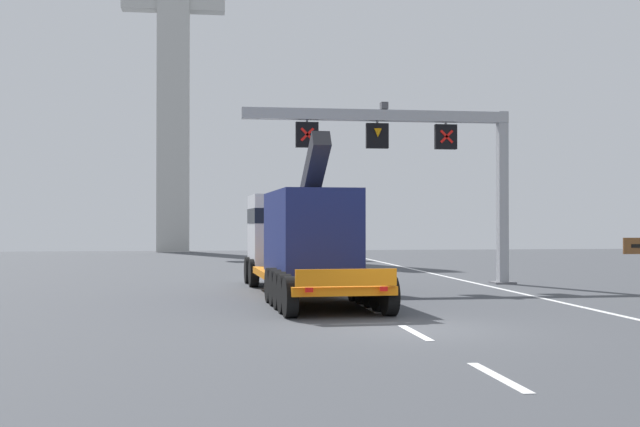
# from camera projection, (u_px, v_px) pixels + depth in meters

# --- Properties ---
(ground) EXTENTS (112.00, 112.00, 0.00)m
(ground) POSITION_uv_depth(u_px,v_px,m) (413.00, 329.00, 18.95)
(ground) COLOR #424449
(lane_markings) EXTENTS (0.20, 61.11, 0.01)m
(lane_markings) POSITION_uv_depth(u_px,v_px,m) (299.00, 271.00, 41.97)
(lane_markings) COLOR silver
(lane_markings) RESTS_ON ground
(edge_line_right) EXTENTS (0.20, 63.00, 0.01)m
(edge_line_right) POSITION_uv_depth(u_px,v_px,m) (490.00, 287.00, 31.68)
(edge_line_right) COLOR silver
(edge_line_right) RESTS_ON ground
(overhead_lane_gantry) EXTENTS (11.25, 0.90, 7.43)m
(overhead_lane_gantry) POSITION_uv_depth(u_px,v_px,m) (415.00, 145.00, 32.87)
(overhead_lane_gantry) COLOR #9EA0A5
(overhead_lane_gantry) RESTS_ON ground
(heavy_haul_truck_orange) EXTENTS (3.56, 14.15, 5.30)m
(heavy_haul_truck_orange) POSITION_uv_depth(u_px,v_px,m) (298.00, 238.00, 28.69)
(heavy_haul_truck_orange) COLOR orange
(heavy_haul_truck_orange) RESTS_ON ground
(bridge_pylon_distant) EXTENTS (9.00, 2.00, 35.47)m
(bridge_pylon_distant) POSITION_uv_depth(u_px,v_px,m) (174.00, 47.00, 71.06)
(bridge_pylon_distant) COLOR #B7B7B2
(bridge_pylon_distant) RESTS_ON ground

